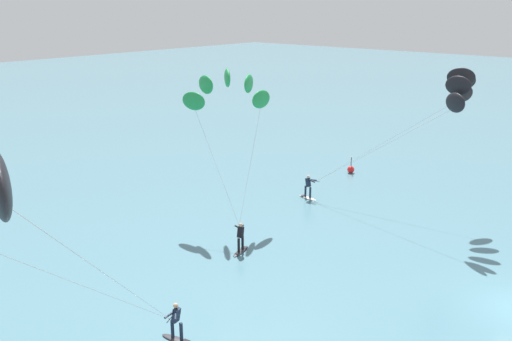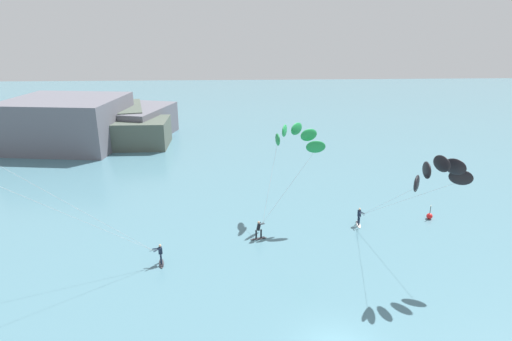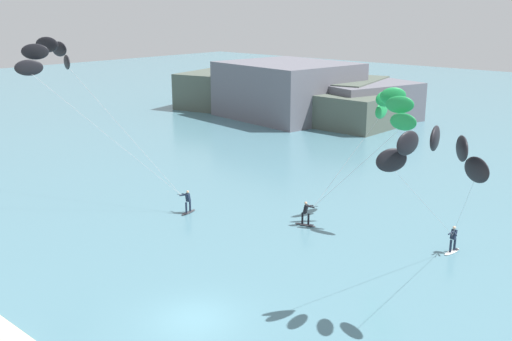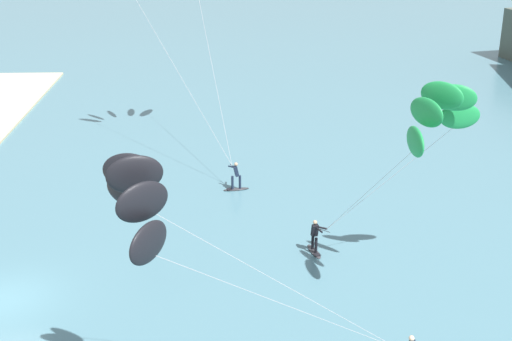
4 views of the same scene
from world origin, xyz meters
name	(u,v)px [view 3 (image 3 of 4)]	position (x,y,z in m)	size (l,w,h in m)	color
ground_plane	(195,319)	(0.00, 0.00, 0.00)	(240.00, 240.00, 0.00)	slate
kitesurfer_nearshore	(435,158)	(7.90, 7.37, 7.86)	(5.23, 10.81, 9.35)	white
kitesurfer_mid_water	(389,111)	(-0.31, 17.60, 7.68)	(6.84, 6.84, 9.21)	#333338
kitesurfer_far_out	(53,61)	(-20.88, 5.67, 10.48)	(11.89, 8.09, 12.15)	#333338
distant_headland	(297,95)	(-30.50, 46.30, 2.73)	(33.46, 22.07, 7.13)	#4C564C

